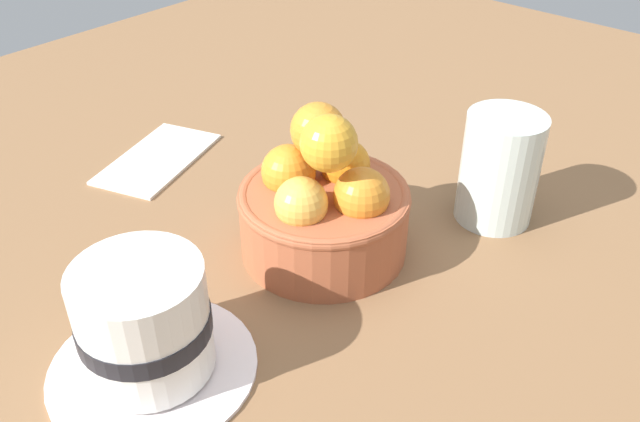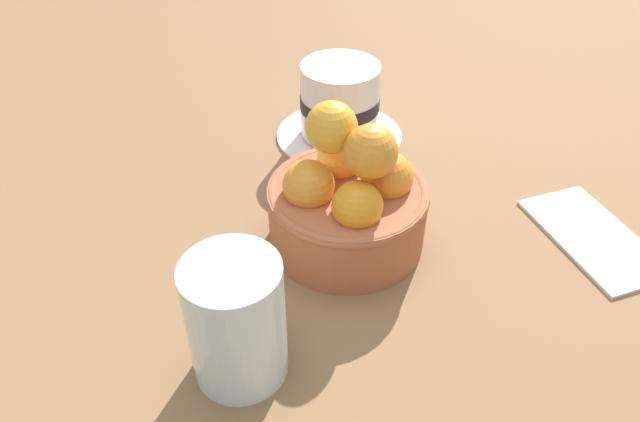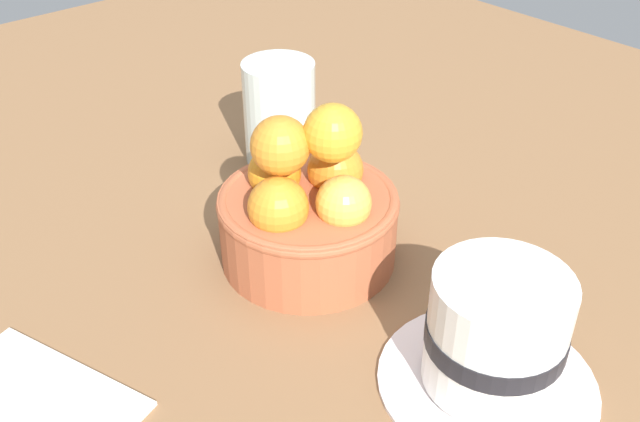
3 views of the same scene
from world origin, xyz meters
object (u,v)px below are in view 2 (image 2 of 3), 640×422
object	(u,v)px
terracotta_bowl	(348,200)
water_glass	(236,321)
coffee_cup	(342,105)
folded_napkin	(596,239)

from	to	relation	value
terracotta_bowl	water_glass	world-z (taller)	terracotta_bowl
terracotta_bowl	water_glass	bearing A→B (deg)	-30.94
coffee_cup	folded_napkin	size ratio (longest dim) A/B	1.06
water_glass	folded_napkin	bearing A→B (deg)	113.25
coffee_cup	folded_napkin	world-z (taller)	coffee_cup
coffee_cup	folded_napkin	bearing A→B (deg)	50.84
water_glass	folded_napkin	distance (cm)	32.65
folded_napkin	coffee_cup	bearing A→B (deg)	-129.16
terracotta_bowl	folded_napkin	world-z (taller)	terracotta_bowl
folded_napkin	terracotta_bowl	bearing A→B (deg)	-91.23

